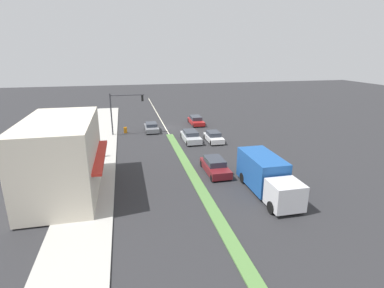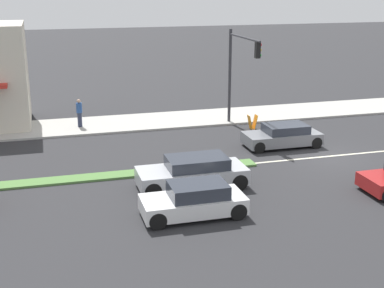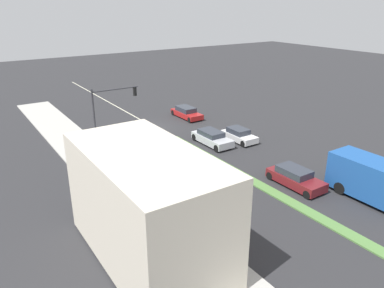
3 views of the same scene
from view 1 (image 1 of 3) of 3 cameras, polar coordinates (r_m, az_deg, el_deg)
name	(u,v)px [view 1 (image 1 of 3)]	position (r m, az deg, el deg)	size (l,w,h in m)	color
ground_plane	(192,174)	(28.10, -0.02, -5.74)	(160.00, 160.00, 0.00)	#2B2B2D
sidewalk_right	(91,185)	(27.24, -18.73, -7.36)	(4.00, 73.00, 0.12)	#B2AFA8
median_strip	(222,226)	(20.38, 5.77, -15.28)	(0.90, 46.00, 0.10)	#568442
lane_marking_center	(165,128)	(44.96, -5.08, 3.07)	(0.16, 60.00, 0.01)	beige
building_corner_store	(62,157)	(25.58, -23.52, -2.20)	(5.80, 10.21, 5.94)	beige
traffic_signal_main	(122,107)	(41.26, -13.24, 6.93)	(4.59, 0.34, 5.60)	#333338
pedestrian	(99,149)	(33.37, -17.29, -0.96)	(0.34, 0.34, 1.66)	#282D42
warning_aframe_sign	(125,130)	(42.83, -12.57, 2.58)	(0.45, 0.53, 0.84)	orange
delivery_truck	(266,176)	(24.80, 13.99, -5.84)	(2.44, 7.50, 2.87)	silver
sedan_maroon	(215,166)	(28.26, 4.41, -4.23)	(1.87, 4.48, 1.37)	maroon
suv_grey	(151,127)	(43.18, -7.73, 3.17)	(1.81, 4.00, 1.19)	slate
van_white	(214,137)	(37.92, 4.15, 1.35)	(1.73, 3.83, 1.28)	silver
hatchback_red	(196,120)	(46.92, 0.76, 4.50)	(1.81, 4.51, 1.28)	#AD1E1E
sedan_silver	(191,136)	(37.90, -0.23, 1.46)	(1.88, 4.58, 1.34)	#B7BABF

